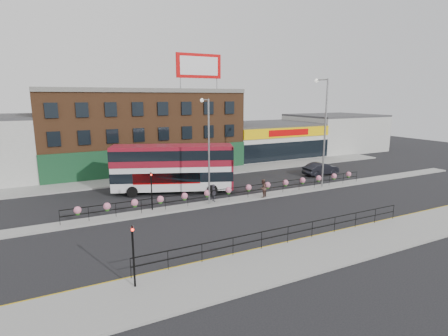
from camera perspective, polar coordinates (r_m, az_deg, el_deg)
name	(u,v)px	position (r m, az deg, el deg)	size (l,w,h in m)	color
ground	(239,200)	(32.44, 2.39, -5.28)	(120.00, 120.00, 0.00)	black
south_pavement	(332,249)	(23.34, 17.23, -12.52)	(60.00, 4.00, 0.15)	gray
north_pavement	(191,174)	(42.96, -5.41, -1.02)	(60.00, 4.00, 0.15)	gray
median	(239,199)	(32.42, 2.40, -5.15)	(60.00, 1.60, 0.15)	gray
yellow_line_inner	(308,237)	(24.92, 13.50, -10.91)	(60.00, 0.10, 0.01)	gold
yellow_line_outer	(309,238)	(24.79, 13.78, -11.04)	(60.00, 0.10, 0.01)	gold
brick_building	(141,129)	(48.55, -13.42, 6.20)	(25.00, 12.21, 10.30)	brown
supermarket	(265,139)	(56.80, 6.78, 4.65)	(15.00, 12.25, 5.30)	silver
warehouse_east	(334,132)	(66.07, 17.54, 5.60)	(14.50, 12.00, 6.30)	#B2B3AD
billboard	(199,66)	(45.80, -4.12, 16.27)	(6.00, 0.29, 4.40)	#C20404
median_railing	(239,189)	(32.16, 2.41, -3.49)	(30.04, 0.56, 1.23)	black
south_railing	(288,231)	(23.09, 10.41, -10.05)	(20.04, 0.05, 1.12)	black
double_decker_bus	(173,164)	(34.68, -8.30, 0.68)	(11.95, 6.82, 4.76)	silver
car	(321,169)	(44.21, 15.53, -0.12)	(4.74, 1.83, 1.54)	black
pedestrian_a	(214,193)	(31.41, -1.69, -4.06)	(0.44, 0.61, 1.58)	#28272F
pedestrian_b	(263,188)	(32.86, 6.36, -3.30)	(1.04, 0.98, 1.71)	#4C332B
lamp_column_west	(208,143)	(29.97, -2.68, 4.17)	(0.33, 1.60, 9.10)	gray
lamp_column_east	(323,124)	(37.30, 15.93, 6.99)	(0.40, 1.94, 11.07)	gray
traffic_light_south	(133,243)	(17.80, -14.68, -11.72)	(0.15, 0.28, 3.65)	black
traffic_light_median	(151,183)	(29.24, -11.79, -2.39)	(0.15, 0.28, 3.65)	black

